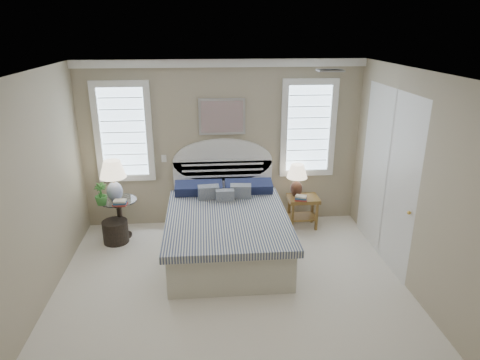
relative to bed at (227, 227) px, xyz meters
name	(u,v)px	position (x,y,z in m)	size (l,w,h in m)	color
floor	(234,310)	(0.00, -1.46, -0.39)	(4.50, 5.00, 0.01)	#EEE3CB
ceiling	(233,77)	(0.00, -1.46, 2.31)	(4.50, 5.00, 0.01)	white
wall_back	(222,145)	(0.00, 1.04, 0.96)	(4.50, 0.02, 2.70)	tan
wall_left	(16,213)	(-2.25, -1.46, 0.96)	(0.02, 5.00, 2.70)	tan
wall_right	(434,199)	(2.25, -1.46, 0.96)	(0.02, 5.00, 2.70)	tan
crown_molding	(221,63)	(0.00, 1.00, 2.25)	(4.50, 0.08, 0.12)	white
hvac_vent	(330,70)	(1.20, -0.66, 2.29)	(0.30, 0.20, 0.02)	#B2B2B2
switch_plate	(164,158)	(-0.95, 1.03, 0.76)	(0.08, 0.01, 0.12)	white
window_left	(124,132)	(-1.55, 1.02, 1.21)	(0.90, 0.06, 1.60)	#C9E8FF
window_right	(308,128)	(1.40, 1.02, 1.21)	(0.90, 0.06, 1.60)	#C9E8FF
painting	(222,117)	(0.00, 1.00, 1.43)	(0.74, 0.04, 0.58)	silver
closet_door	(387,176)	(2.23, -0.26, 0.81)	(0.02, 1.80, 2.40)	silver
bed	(227,227)	(0.00, 0.00, 0.00)	(1.72, 2.28, 1.47)	beige
side_table_left	(120,214)	(-1.65, 0.59, 0.00)	(0.56, 0.56, 0.63)	black
nightstand_right	(303,205)	(1.30, 0.69, 0.00)	(0.50, 0.40, 0.53)	brown
floor_pot	(116,232)	(-1.70, 0.41, -0.21)	(0.39, 0.39, 0.35)	black
lamp_left	(113,176)	(-1.68, 0.58, 0.64)	(0.53, 0.53, 0.65)	silver
lamp_right	(297,177)	(1.20, 0.77, 0.48)	(0.35, 0.35, 0.54)	black
potted_plant	(101,194)	(-1.86, 0.43, 0.41)	(0.19, 0.19, 0.34)	#3F8033
books_left	(120,203)	(-1.58, 0.37, 0.28)	(0.21, 0.16, 0.08)	maroon
books_right	(301,198)	(1.23, 0.56, 0.18)	(0.23, 0.19, 0.08)	maroon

